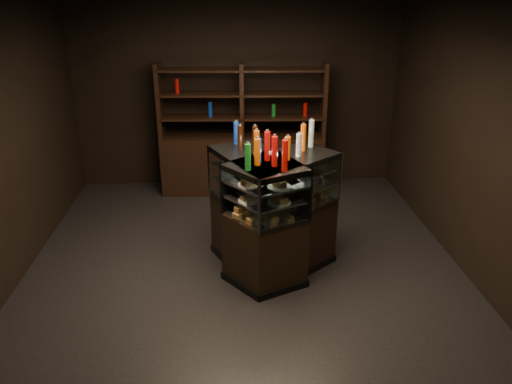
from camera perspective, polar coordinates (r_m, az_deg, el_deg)
ground at (r=6.07m, az=-1.40°, el=-7.43°), size 5.00×5.00×0.00m
room_shell at (r=5.36m, az=-1.60°, el=10.80°), size 5.02×5.02×3.01m
display_case at (r=5.62m, az=1.48°, el=-4.70°), size 1.50×1.40×1.37m
food_display at (r=5.38m, az=1.53°, el=0.63°), size 1.10×1.13×0.42m
bottles_top at (r=5.23m, az=1.59°, el=5.45°), size 0.94×0.99×0.30m
potted_conifer at (r=7.00m, az=7.42°, el=0.31°), size 0.32×0.32×0.69m
back_shelving at (r=7.70m, az=-1.55°, el=4.24°), size 2.49×0.53×2.00m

